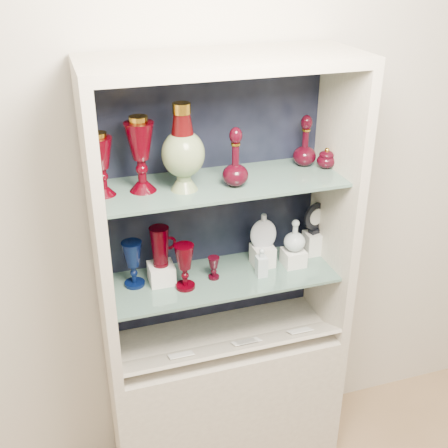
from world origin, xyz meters
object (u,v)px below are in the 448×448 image
object	(u,v)px
enamel_urn	(183,148)
cameo_medallion	(316,218)
pedestal_lamp_right	(141,154)
cobalt_goblet	(133,264)
ruby_goblet_small	(214,268)
ruby_pitcher	(160,247)
lidded_bowl	(326,158)
clear_round_decanter	(295,236)
ruby_decanter_b	(305,139)
flat_flask	(263,230)
pedestal_lamp_left	(102,164)
clear_square_bottle	(262,262)
ruby_decanter_a	(236,154)
ruby_goblet_tall	(185,267)

from	to	relation	value
enamel_urn	cameo_medallion	size ratio (longest dim) A/B	2.20
pedestal_lamp_right	cobalt_goblet	xyz separation A→B (m)	(-0.05, 0.04, -0.46)
cobalt_goblet	ruby_goblet_small	size ratio (longest dim) A/B	2.01
enamel_urn	ruby_pitcher	size ratio (longest dim) A/B	1.94
lidded_bowl	ruby_pitcher	bearing A→B (deg)	178.43
clear_round_decanter	cameo_medallion	distance (m)	0.15
pedestal_lamp_right	lidded_bowl	distance (m)	0.75
lidded_bowl	ruby_decanter_b	bearing A→B (deg)	144.00
ruby_decanter_b	flat_flask	size ratio (longest dim) A/B	1.45
pedestal_lamp_left	clear_round_decanter	world-z (taller)	pedestal_lamp_left
ruby_goblet_small	clear_square_bottle	world-z (taller)	clear_square_bottle
ruby_decanter_a	clear_round_decanter	size ratio (longest dim) A/B	1.85
pedestal_lamp_left	enamel_urn	world-z (taller)	enamel_urn
ruby_goblet_small	enamel_urn	bearing A→B (deg)	-168.55
ruby_decanter_a	cobalt_goblet	size ratio (longest dim) A/B	1.29
pedestal_lamp_right	ruby_goblet_small	xyz separation A→B (m)	(0.26, -0.01, -0.51)
lidded_bowl	flat_flask	distance (m)	0.39
enamel_urn	flat_flask	distance (m)	0.54
flat_flask	cameo_medallion	size ratio (longest dim) A/B	1.05
enamel_urn	lidded_bowl	distance (m)	0.61
ruby_pitcher	cameo_medallion	bearing A→B (deg)	-1.95
ruby_decanter_b	clear_round_decanter	xyz separation A→B (m)	(-0.05, -0.07, -0.39)
clear_square_bottle	flat_flask	xyz separation A→B (m)	(0.04, 0.08, 0.10)
ruby_decanter_b	clear_square_bottle	bearing A→B (deg)	-152.75
lidded_bowl	cameo_medallion	size ratio (longest dim) A/B	0.59
pedestal_lamp_left	clear_square_bottle	world-z (taller)	pedestal_lamp_left
lidded_bowl	ruby_goblet_small	bearing A→B (deg)	-177.91
enamel_urn	ruby_decanter_a	world-z (taller)	enamel_urn
cobalt_goblet	clear_round_decanter	distance (m)	0.67
flat_flask	ruby_decanter_b	bearing A→B (deg)	21.86
ruby_decanter_b	cameo_medallion	world-z (taller)	ruby_decanter_b
clear_square_bottle	ruby_decanter_a	bearing A→B (deg)	-176.97
pedestal_lamp_left	cobalt_goblet	bearing A→B (deg)	21.52
ruby_goblet_small	ruby_goblet_tall	bearing A→B (deg)	-165.66
ruby_goblet_tall	ruby_goblet_small	xyz separation A→B (m)	(0.13, 0.03, -0.05)
pedestal_lamp_left	ruby_pitcher	world-z (taller)	pedestal_lamp_left
ruby_goblet_small	flat_flask	world-z (taller)	flat_flask
pedestal_lamp_left	enamel_urn	xyz separation A→B (m)	(0.28, -0.04, 0.04)
clear_square_bottle	lidded_bowl	bearing A→B (deg)	11.44
ruby_decanter_a	ruby_goblet_small	size ratio (longest dim) A/B	2.60
ruby_decanter_a	cameo_medallion	bearing A→B (deg)	15.82
clear_round_decanter	pedestal_lamp_left	bearing A→B (deg)	178.95
ruby_goblet_small	clear_square_bottle	size ratio (longest dim) A/B	0.76
pedestal_lamp_left	clear_round_decanter	distance (m)	0.85
enamel_urn	clear_round_decanter	bearing A→B (deg)	2.94
ruby_decanter_a	clear_square_bottle	distance (m)	0.50
cameo_medallion	ruby_pitcher	bearing A→B (deg)	165.80
clear_square_bottle	ruby_goblet_small	bearing A→B (deg)	168.12
pedestal_lamp_right	ruby_goblet_tall	bearing A→B (deg)	-18.42
pedestal_lamp_left	flat_flask	distance (m)	0.73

